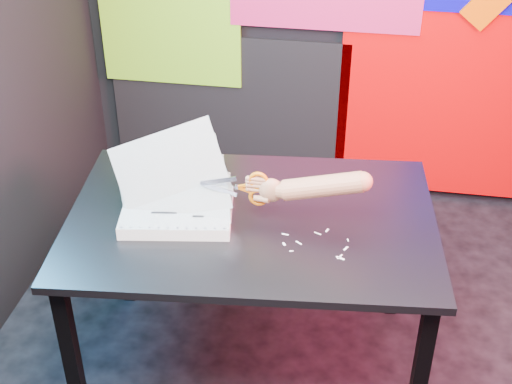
# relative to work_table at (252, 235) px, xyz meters

# --- Properties ---
(room) EXTENTS (3.01, 3.01, 2.71)m
(room) POSITION_rel_work_table_xyz_m (0.37, -0.06, 0.68)
(room) COLOR #242429
(room) RESTS_ON ground
(backdrop) EXTENTS (2.88, 0.05, 2.08)m
(backdrop) POSITION_rel_work_table_xyz_m (0.43, 1.41, 0.29)
(backdrop) COLOR #E10205
(backdrop) RESTS_ON ground
(work_table) EXTENTS (1.39, 0.99, 0.75)m
(work_table) POSITION_rel_work_table_xyz_m (0.00, 0.00, 0.00)
(work_table) COLOR black
(work_table) RESTS_ON ground
(printout_stack) EXTENTS (0.47, 0.34, 0.36)m
(printout_stack) POSITION_rel_work_table_xyz_m (-0.26, -0.05, 0.11)
(printout_stack) COLOR white
(printout_stack) RESTS_ON work_table
(scissors) EXTENTS (0.24, 0.02, 0.14)m
(scissors) POSITION_rel_work_table_xyz_m (0.01, -0.03, 0.22)
(scissors) COLOR silver
(scissors) RESTS_ON printout_stack
(hand_forearm) EXTENTS (0.42, 0.08, 0.15)m
(hand_forearm) POSITION_rel_work_table_xyz_m (0.22, -0.03, 0.25)
(hand_forearm) COLOR #B0694C
(hand_forearm) RESTS_ON work_table
(paper_clippings) EXTENTS (0.23, 0.17, 0.00)m
(paper_clippings) POSITION_rel_work_table_xyz_m (0.26, -0.13, 0.08)
(paper_clippings) COLOR white
(paper_clippings) RESTS_ON work_table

